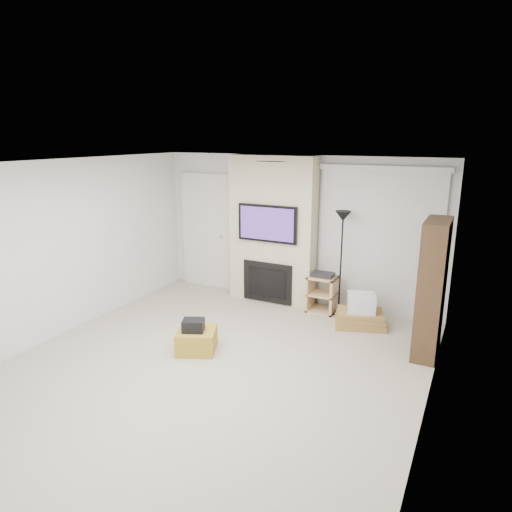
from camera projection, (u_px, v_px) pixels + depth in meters
The scene contains 15 objects.
floor at pixel (213, 366), 5.74m from camera, with size 5.00×5.50×0.00m, color #B1A997.
ceiling at pixel (208, 164), 5.10m from camera, with size 5.00×5.50×0.00m, color white.
wall_back at pixel (297, 230), 7.79m from camera, with size 5.00×2.50×0.00m, color silver.
wall_left at pixel (62, 248), 6.50m from camera, with size 5.50×2.50×0.00m, color silver.
wall_right at pixel (434, 305), 4.34m from camera, with size 5.50×2.50×0.00m, color silver.
hvac_vent at pixel (270, 162), 5.62m from camera, with size 0.35×0.18×0.01m, color silver.
ottoman at pixel (197, 340), 6.12m from camera, with size 0.50×0.50×0.30m, color olive.
black_bag at pixel (193, 325), 6.03m from camera, with size 0.28×0.22×0.16m, color black.
fireplace_wall at pixel (273, 231), 7.77m from camera, with size 1.50×0.47×2.50m.
entry_door at pixel (207, 232), 8.59m from camera, with size 1.02×0.11×2.14m.
vertical_blinds at pixel (379, 237), 7.14m from camera, with size 1.98×0.10×2.37m.
floor_lamp at pixel (342, 234), 7.10m from camera, with size 0.25×0.25×1.68m.
av_stand at pixel (322, 291), 7.44m from camera, with size 0.45×0.38×0.66m.
box_stack at pixel (360, 313), 6.93m from camera, with size 0.88×0.77×0.50m.
bookshelf at pixel (432, 289), 5.87m from camera, with size 0.30×0.80×1.80m.
Camera 1 is at (2.80, -4.40, 2.81)m, focal length 32.00 mm.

